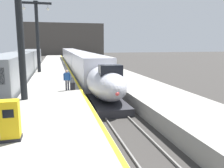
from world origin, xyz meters
The scene contains 15 objects.
platform_left centered at (-4.05, 24.75, 0.53)m, with size 4.80×110.00×1.05m, color gray.
platform_right centered at (4.05, 24.75, 0.53)m, with size 4.80×110.00×1.05m, color gray.
platform_left_safety_stripe centered at (-1.77, 24.75, 1.05)m, with size 0.20×107.80×0.01m, color yellow.
rail_main_left centered at (-0.75, 27.50, 0.06)m, with size 0.08×110.00×0.12m, color slate.
rail_main_right centered at (0.75, 27.50, 0.06)m, with size 0.08×110.00×0.12m, color slate.
rail_secondary_left centered at (-8.85, 27.50, 0.06)m, with size 0.08×110.00×0.12m, color slate.
rail_secondary_right centered at (-7.35, 27.50, 0.06)m, with size 0.08×110.00×0.12m, color slate.
highspeed_train_main centered at (0.00, 39.01, 1.96)m, with size 2.92×56.93×3.60m.
regional_train_adjacent centered at (-8.10, 31.60, 2.13)m, with size 2.85×36.60×3.80m.
station_column_mid centered at (-5.90, 13.90, 6.37)m, with size 4.00×0.68×8.80m.
station_column_far centered at (-5.90, 30.27, 6.63)m, with size 4.00×0.68×9.29m.
passenger_near_edge centered at (-2.87, 16.37, 2.04)m, with size 0.57×0.22×1.69m.
rolling_suitcase centered at (-2.44, 16.50, 1.35)m, with size 0.40×0.22×0.98m.
ticket_machine_yellow centered at (-5.55, 6.81, 1.79)m, with size 0.76×0.62×1.60m.
terminus_back_wall centered at (0.00, 102.00, 7.00)m, with size 36.00×2.00×14.00m, color #4C4742.
Camera 1 is at (-3.75, -2.47, 4.77)m, focal length 36.88 mm.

